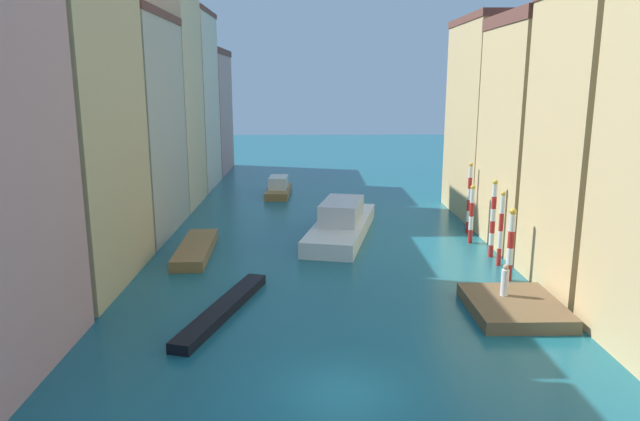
# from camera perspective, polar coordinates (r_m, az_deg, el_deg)

# --- Properties ---
(ground_plane) EXTENTS (154.00, 154.00, 0.00)m
(ground_plane) POSITION_cam_1_polar(r_m,az_deg,el_deg) (44.07, 0.36, -1.37)
(ground_plane) COLOR #196070
(building_left_1) EXTENTS (7.21, 10.36, 17.40)m
(building_left_1) POSITION_cam_1_polar(r_m,az_deg,el_deg) (32.99, -25.02, 8.12)
(building_left_1) COLOR #DBB77A
(building_left_1) RESTS_ON ground
(building_left_2) EXTENTS (7.21, 10.83, 15.29)m
(building_left_2) POSITION_cam_1_polar(r_m,az_deg,el_deg) (43.10, -19.20, 7.95)
(building_left_2) COLOR #BCB299
(building_left_2) RESTS_ON ground
(building_left_3) EXTENTS (7.21, 8.39, 21.71)m
(building_left_3) POSITION_cam_1_polar(r_m,az_deg,el_deg) (52.28, -16.19, 12.35)
(building_left_3) COLOR beige
(building_left_3) RESTS_ON ground
(building_left_4) EXTENTS (7.21, 9.38, 17.54)m
(building_left_4) POSITION_cam_1_polar(r_m,az_deg,el_deg) (61.24, -13.86, 10.48)
(building_left_4) COLOR beige
(building_left_4) RESTS_ON ground
(building_left_5) EXTENTS (7.21, 10.87, 14.34)m
(building_left_5) POSITION_cam_1_polar(r_m,az_deg,el_deg) (71.43, -11.99, 9.52)
(building_left_5) COLOR tan
(building_left_5) RESTS_ON ground
(building_right_1) EXTENTS (7.21, 7.25, 15.49)m
(building_right_1) POSITION_cam_1_polar(r_m,az_deg,el_deg) (32.54, 27.48, 6.15)
(building_right_1) COLOR #DBB77A
(building_right_1) RESTS_ON ground
(building_right_2) EXTENTS (7.21, 8.45, 14.75)m
(building_right_2) POSITION_cam_1_polar(r_m,az_deg,el_deg) (40.01, 21.82, 7.06)
(building_right_2) COLOR #DBB77A
(building_right_2) RESTS_ON ground
(building_right_3) EXTENTS (7.21, 9.98, 15.53)m
(building_right_3) POSITION_cam_1_polar(r_m,az_deg,el_deg) (48.60, 17.64, 8.63)
(building_right_3) COLOR #DBB77A
(building_right_3) RESTS_ON ground
(waterfront_dock) EXTENTS (4.14, 5.03, 0.61)m
(waterfront_dock) POSITION_cam_1_polar(r_m,az_deg,el_deg) (28.92, 18.56, -8.98)
(waterfront_dock) COLOR brown
(waterfront_dock) RESTS_ON ground
(person_on_dock) EXTENTS (0.36, 0.36, 1.55)m
(person_on_dock) POSITION_cam_1_polar(r_m,az_deg,el_deg) (29.10, 17.73, -6.64)
(person_on_dock) COLOR white
(person_on_dock) RESTS_ON waterfront_dock
(mooring_pole_0) EXTENTS (0.38, 0.38, 4.05)m
(mooring_pole_0) POSITION_cam_1_polar(r_m,az_deg,el_deg) (32.82, 18.26, -3.13)
(mooring_pole_0) COLOR red
(mooring_pole_0) RESTS_ON ground
(mooring_pole_1) EXTENTS (0.29, 0.29, 4.46)m
(mooring_pole_1) POSITION_cam_1_polar(r_m,az_deg,el_deg) (35.32, 17.37, -1.67)
(mooring_pole_1) COLOR red
(mooring_pole_1) RESTS_ON ground
(mooring_pole_2) EXTENTS (0.33, 0.33, 4.85)m
(mooring_pole_2) POSITION_cam_1_polar(r_m,az_deg,el_deg) (36.91, 16.66, -0.70)
(mooring_pole_2) COLOR red
(mooring_pole_2) RESTS_ON ground
(mooring_pole_3) EXTENTS (0.32, 0.32, 3.97)m
(mooring_pole_3) POSITION_cam_1_polar(r_m,az_deg,el_deg) (39.84, 14.69, -0.28)
(mooring_pole_3) COLOR red
(mooring_pole_3) RESTS_ON ground
(mooring_pole_4) EXTENTS (0.30, 0.30, 5.07)m
(mooring_pole_4) POSITION_cam_1_polar(r_m,az_deg,el_deg) (42.48, 14.47, 1.27)
(mooring_pole_4) COLOR red
(mooring_pole_4) RESTS_ON ground
(vaporetto_white) EXTENTS (5.93, 12.75, 2.51)m
(vaporetto_white) POSITION_cam_1_polar(r_m,az_deg,el_deg) (40.74, 2.13, -1.24)
(vaporetto_white) COLOR white
(vaporetto_white) RESTS_ON ground
(gondola_black) EXTENTS (3.36, 8.81, 0.48)m
(gondola_black) POSITION_cam_1_polar(r_m,az_deg,el_deg) (27.76, -9.49, -9.53)
(gondola_black) COLOR black
(gondola_black) RESTS_ON ground
(motorboat_0) EXTENTS (2.35, 6.21, 1.81)m
(motorboat_0) POSITION_cam_1_polar(r_m,az_deg,el_deg) (55.49, -4.10, 2.22)
(motorboat_0) COLOR olive
(motorboat_0) RESTS_ON ground
(motorboat_1) EXTENTS (2.21, 7.68, 0.66)m
(motorboat_1) POSITION_cam_1_polar(r_m,az_deg,el_deg) (37.30, -12.13, -3.72)
(motorboat_1) COLOR olive
(motorboat_1) RESTS_ON ground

